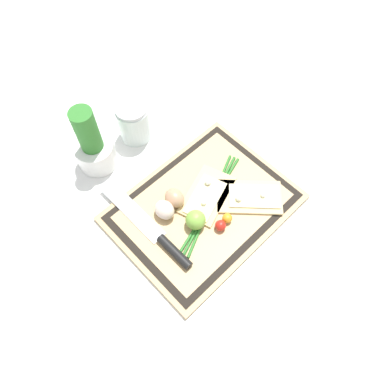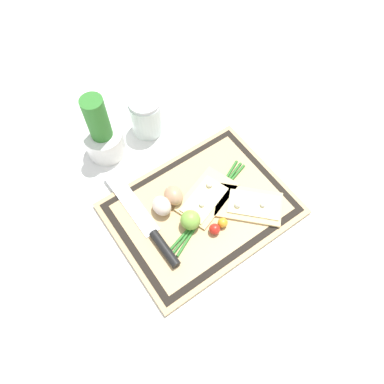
{
  "view_description": "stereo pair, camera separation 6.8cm",
  "coord_description": "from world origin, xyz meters",
  "px_view_note": "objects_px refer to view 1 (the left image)",
  "views": [
    {
      "loc": [
        -0.31,
        -0.28,
        0.85
      ],
      "look_at": [
        0.0,
        0.04,
        0.03
      ],
      "focal_mm": 35.0,
      "sensor_mm": 36.0,
      "label": 1
    },
    {
      "loc": [
        -0.26,
        -0.33,
        0.85
      ],
      "look_at": [
        0.0,
        0.04,
        0.03
      ],
      "focal_mm": 35.0,
      "sensor_mm": 36.0,
      "label": 2
    }
  ],
  "objects_px": {
    "cherry_tomato_yellow": "(227,218)",
    "herb_pot": "(93,147)",
    "pizza_slice_far": "(207,195)",
    "egg_pink": "(164,210)",
    "knife": "(159,237)",
    "lime": "(196,220)",
    "sauce_jar": "(134,123)",
    "pizza_slice_near": "(250,197)",
    "egg_brown": "(175,198)",
    "cherry_tomato_red": "(220,225)"
  },
  "relations": [
    {
      "from": "lime",
      "to": "sauce_jar",
      "type": "distance_m",
      "value": 0.33
    },
    {
      "from": "egg_brown",
      "to": "cherry_tomato_yellow",
      "type": "height_order",
      "value": "egg_brown"
    },
    {
      "from": "egg_pink",
      "to": "lime",
      "type": "distance_m",
      "value": 0.08
    },
    {
      "from": "cherry_tomato_yellow",
      "to": "lime",
      "type": "bearing_deg",
      "value": 143.74
    },
    {
      "from": "knife",
      "to": "lime",
      "type": "bearing_deg",
      "value": -20.93
    },
    {
      "from": "egg_pink",
      "to": "sauce_jar",
      "type": "xyz_separation_m",
      "value": [
        0.11,
        0.25,
        0.01
      ]
    },
    {
      "from": "pizza_slice_far",
      "to": "herb_pot",
      "type": "height_order",
      "value": "herb_pot"
    },
    {
      "from": "egg_brown",
      "to": "lime",
      "type": "bearing_deg",
      "value": -93.38
    },
    {
      "from": "pizza_slice_far",
      "to": "knife",
      "type": "distance_m",
      "value": 0.16
    },
    {
      "from": "pizza_slice_near",
      "to": "pizza_slice_far",
      "type": "height_order",
      "value": "same"
    },
    {
      "from": "knife",
      "to": "egg_pink",
      "type": "relative_size",
      "value": 5.84
    },
    {
      "from": "cherry_tomato_red",
      "to": "herb_pot",
      "type": "distance_m",
      "value": 0.38
    },
    {
      "from": "pizza_slice_near",
      "to": "knife",
      "type": "height_order",
      "value": "pizza_slice_near"
    },
    {
      "from": "egg_pink",
      "to": "lime",
      "type": "bearing_deg",
      "value": -64.37
    },
    {
      "from": "cherry_tomato_yellow",
      "to": "herb_pot",
      "type": "relative_size",
      "value": 0.12
    },
    {
      "from": "pizza_slice_near",
      "to": "pizza_slice_far",
      "type": "relative_size",
      "value": 1.02
    },
    {
      "from": "egg_brown",
      "to": "cherry_tomato_yellow",
      "type": "relative_size",
      "value": 2.19
    },
    {
      "from": "cherry_tomato_yellow",
      "to": "sauce_jar",
      "type": "bearing_deg",
      "value": 87.75
    },
    {
      "from": "herb_pot",
      "to": "sauce_jar",
      "type": "height_order",
      "value": "herb_pot"
    },
    {
      "from": "cherry_tomato_red",
      "to": "cherry_tomato_yellow",
      "type": "height_order",
      "value": "cherry_tomato_red"
    },
    {
      "from": "cherry_tomato_red",
      "to": "sauce_jar",
      "type": "distance_m",
      "value": 0.37
    },
    {
      "from": "egg_pink",
      "to": "knife",
      "type": "bearing_deg",
      "value": -143.83
    },
    {
      "from": "herb_pot",
      "to": "egg_brown",
      "type": "bearing_deg",
      "value": -75.89
    },
    {
      "from": "cherry_tomato_yellow",
      "to": "knife",
      "type": "bearing_deg",
      "value": 152.14
    },
    {
      "from": "sauce_jar",
      "to": "knife",
      "type": "bearing_deg",
      "value": -119.92
    },
    {
      "from": "egg_brown",
      "to": "cherry_tomato_yellow",
      "type": "bearing_deg",
      "value": -65.08
    },
    {
      "from": "cherry_tomato_yellow",
      "to": "pizza_slice_far",
      "type": "bearing_deg",
      "value": 82.09
    },
    {
      "from": "egg_brown",
      "to": "herb_pot",
      "type": "bearing_deg",
      "value": 104.11
    },
    {
      "from": "pizza_slice_near",
      "to": "egg_pink",
      "type": "relative_size",
      "value": 3.42
    },
    {
      "from": "sauce_jar",
      "to": "pizza_slice_near",
      "type": "bearing_deg",
      "value": -78.6
    },
    {
      "from": "cherry_tomato_yellow",
      "to": "pizza_slice_near",
      "type": "bearing_deg",
      "value": 1.33
    },
    {
      "from": "egg_pink",
      "to": "herb_pot",
      "type": "bearing_deg",
      "value": 94.87
    },
    {
      "from": "egg_pink",
      "to": "sauce_jar",
      "type": "bearing_deg",
      "value": 65.71
    },
    {
      "from": "knife",
      "to": "sauce_jar",
      "type": "relative_size",
      "value": 2.71
    },
    {
      "from": "herb_pot",
      "to": "pizza_slice_far",
      "type": "bearing_deg",
      "value": -65.42
    },
    {
      "from": "egg_brown",
      "to": "cherry_tomato_red",
      "type": "height_order",
      "value": "egg_brown"
    },
    {
      "from": "pizza_slice_near",
      "to": "cherry_tomato_yellow",
      "type": "bearing_deg",
      "value": -178.67
    },
    {
      "from": "lime",
      "to": "cherry_tomato_red",
      "type": "distance_m",
      "value": 0.06
    },
    {
      "from": "pizza_slice_far",
      "to": "egg_pink",
      "type": "relative_size",
      "value": 3.34
    },
    {
      "from": "pizza_slice_near",
      "to": "pizza_slice_far",
      "type": "xyz_separation_m",
      "value": [
        -0.08,
        0.08,
        0.0
      ]
    },
    {
      "from": "lime",
      "to": "egg_pink",
      "type": "bearing_deg",
      "value": 115.63
    },
    {
      "from": "lime",
      "to": "sauce_jar",
      "type": "bearing_deg",
      "value": 76.47
    },
    {
      "from": "egg_brown",
      "to": "sauce_jar",
      "type": "height_order",
      "value": "sauce_jar"
    },
    {
      "from": "pizza_slice_near",
      "to": "herb_pot",
      "type": "distance_m",
      "value": 0.42
    },
    {
      "from": "knife",
      "to": "pizza_slice_far",
      "type": "bearing_deg",
      "value": 0.71
    },
    {
      "from": "knife",
      "to": "sauce_jar",
      "type": "bearing_deg",
      "value": 60.08
    },
    {
      "from": "egg_brown",
      "to": "sauce_jar",
      "type": "xyz_separation_m",
      "value": [
        0.07,
        0.24,
        0.01
      ]
    },
    {
      "from": "lime",
      "to": "sauce_jar",
      "type": "relative_size",
      "value": 0.43
    },
    {
      "from": "egg_brown",
      "to": "lime",
      "type": "height_order",
      "value": "lime"
    },
    {
      "from": "cherry_tomato_yellow",
      "to": "herb_pot",
      "type": "bearing_deg",
      "value": 107.96
    }
  ]
}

